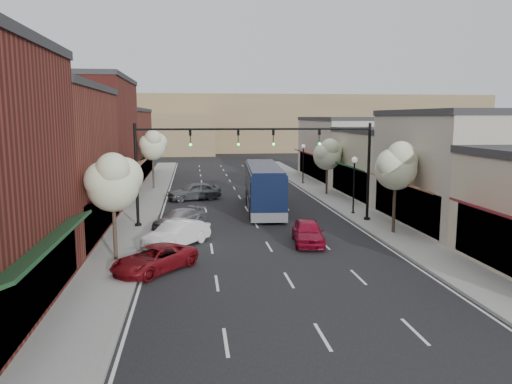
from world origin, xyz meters
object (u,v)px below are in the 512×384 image
object	(u,v)px
signal_mast_right	(336,157)
coach_bus	(264,187)
tree_left_far	(153,145)
parked_car_b	(177,234)
parked_car_d	(194,191)
parked_car_c	(179,219)
lamp_post_far	(303,157)
tree_left_near	(113,181)
tree_right_far	(328,154)
tree_right_near	(397,165)
lamp_post_near	(354,176)
parked_car_a	(154,259)
signal_mast_left	(172,159)
red_hatchback	(308,232)

from	to	relation	value
signal_mast_right	coach_bus	distance (m)	7.46
tree_left_far	parked_car_b	xyz separation A→B (m)	(3.00, -23.22, -3.86)
tree_left_far	coach_bus	xyz separation A→B (m)	(9.58, -12.50, -2.72)
parked_car_b	parked_car_d	xyz separation A→B (m)	(1.05, 16.22, 0.07)
signal_mast_right	parked_car_c	distance (m)	11.61
lamp_post_far	tree_left_near	bearing A→B (deg)	-119.78
tree_left_near	parked_car_d	world-z (taller)	tree_left_near
tree_right_far	coach_bus	world-z (taller)	tree_right_far
signal_mast_right	parked_car_d	world-z (taller)	signal_mast_right
parked_car_d	signal_mast_right	bearing A→B (deg)	23.36
tree_right_far	lamp_post_far	distance (m)	8.13
tree_left_far	coach_bus	world-z (taller)	tree_left_far
tree_right_far	tree_right_near	bearing A→B (deg)	-90.00
parked_car_d	lamp_post_near	bearing A→B (deg)	36.32
parked_car_a	lamp_post_far	bearing A→B (deg)	106.29
coach_bus	lamp_post_far	bearing A→B (deg)	70.24
lamp_post_near	parked_car_c	world-z (taller)	lamp_post_near
parked_car_d	tree_left_far	bearing A→B (deg)	-168.47
signal_mast_left	parked_car_d	xyz separation A→B (m)	(1.41, 10.95, -3.81)
tree_left_near	lamp_post_far	distance (m)	32.35
lamp_post_far	red_hatchback	bearing A→B (deg)	-101.97
lamp_post_near	parked_car_b	world-z (taller)	lamp_post_near
tree_left_far	lamp_post_near	size ratio (longest dim) A/B	1.38
signal_mast_right	tree_right_near	bearing A→B (deg)	-56.09
tree_right_near	red_hatchback	bearing A→B (deg)	-165.26
parked_car_b	parked_car_d	size ratio (longest dim) A/B	0.95
tree_right_near	tree_left_far	size ratio (longest dim) A/B	0.97
red_hatchback	parked_car_a	world-z (taller)	red_hatchback
parked_car_c	signal_mast_right	bearing A→B (deg)	41.66
signal_mast_right	parked_car_a	distance (m)	15.92
tree_right_far	coach_bus	size ratio (longest dim) A/B	0.45
signal_mast_left	parked_car_b	xyz separation A→B (m)	(0.36, -5.27, -3.88)
lamp_post_near	red_hatchback	xyz separation A→B (m)	(-5.44, -8.13, -2.28)
signal_mast_left	tree_left_far	size ratio (longest dim) A/B	1.34
tree_left_near	parked_car_c	distance (m)	9.01
tree_right_near	lamp_post_near	size ratio (longest dim) A/B	1.34
lamp_post_near	parked_car_c	xyz separation A→B (m)	(-13.07, -2.86, -2.39)
lamp_post_far	coach_bus	size ratio (longest dim) A/B	0.37
signal_mast_right	lamp_post_far	distance (m)	20.19
parked_car_b	parked_car_d	distance (m)	16.26
coach_bus	red_hatchback	world-z (taller)	coach_bus
tree_right_near	lamp_post_near	distance (m)	6.74
tree_left_far	parked_car_a	size ratio (longest dim) A/B	1.36
tree_right_far	parked_car_b	size ratio (longest dim) A/B	1.20
tree_left_near	tree_right_near	bearing A→B (deg)	13.55
tree_right_near	lamp_post_far	size ratio (longest dim) A/B	1.34
tree_right_far	parked_car_b	bearing A→B (deg)	-128.32
signal_mast_right	lamp_post_far	size ratio (longest dim) A/B	1.85
tree_left_far	lamp_post_far	size ratio (longest dim) A/B	1.38
parked_car_b	tree_right_far	bearing A→B (deg)	89.52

